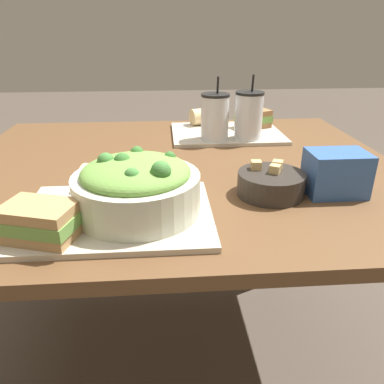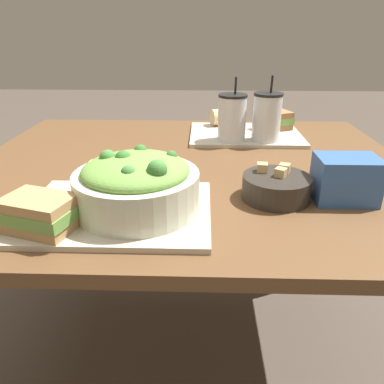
{
  "view_description": "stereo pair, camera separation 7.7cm",
  "coord_description": "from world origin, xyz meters",
  "px_view_note": "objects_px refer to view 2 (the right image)",
  "views": [
    {
      "loc": [
        -0.04,
        -1.0,
        1.1
      ],
      "look_at": [
        0.02,
        -0.3,
        0.78
      ],
      "focal_mm": 35.0,
      "sensor_mm": 36.0,
      "label": 1
    },
    {
      "loc": [
        0.04,
        -1.0,
        1.1
      ],
      "look_at": [
        0.02,
        -0.3,
        0.78
      ],
      "focal_mm": 35.0,
      "sensor_mm": 36.0,
      "label": 2
    }
  ],
  "objects_px": {
    "salad_bowl": "(137,183)",
    "soup_bowl": "(276,186)",
    "baguette_near": "(115,175)",
    "drink_cup_dark": "(232,119)",
    "baguette_far": "(223,117)",
    "sandwich_far": "(274,120)",
    "napkin_folded": "(158,164)",
    "drink_cup_red": "(267,119)",
    "chip_bag": "(345,179)",
    "sandwich_near": "(40,213)"
  },
  "relations": [
    {
      "from": "salad_bowl",
      "to": "sandwich_near",
      "type": "relative_size",
      "value": 1.69
    },
    {
      "from": "sandwich_far",
      "to": "drink_cup_dark",
      "type": "distance_m",
      "value": 0.22
    },
    {
      "from": "drink_cup_dark",
      "to": "drink_cup_red",
      "type": "relative_size",
      "value": 0.98
    },
    {
      "from": "soup_bowl",
      "to": "salad_bowl",
      "type": "bearing_deg",
      "value": -164.14
    },
    {
      "from": "baguette_near",
      "to": "sandwich_far",
      "type": "xyz_separation_m",
      "value": [
        0.46,
        0.55,
        0.0
      ]
    },
    {
      "from": "salad_bowl",
      "to": "sandwich_far",
      "type": "xyz_separation_m",
      "value": [
        0.39,
        0.66,
        -0.02
      ]
    },
    {
      "from": "soup_bowl",
      "to": "drink_cup_dark",
      "type": "height_order",
      "value": "drink_cup_dark"
    },
    {
      "from": "sandwich_near",
      "to": "baguette_near",
      "type": "distance_m",
      "value": 0.22
    },
    {
      "from": "baguette_far",
      "to": "drink_cup_red",
      "type": "relative_size",
      "value": 0.49
    },
    {
      "from": "drink_cup_red",
      "to": "napkin_folded",
      "type": "relative_size",
      "value": 1.43
    },
    {
      "from": "sandwich_far",
      "to": "drink_cup_red",
      "type": "bearing_deg",
      "value": -131.55
    },
    {
      "from": "soup_bowl",
      "to": "drink_cup_dark",
      "type": "distance_m",
      "value": 0.44
    },
    {
      "from": "sandwich_far",
      "to": "baguette_far",
      "type": "relative_size",
      "value": 1.38
    },
    {
      "from": "soup_bowl",
      "to": "baguette_far",
      "type": "height_order",
      "value": "soup_bowl"
    },
    {
      "from": "salad_bowl",
      "to": "napkin_folded",
      "type": "distance_m",
      "value": 0.31
    },
    {
      "from": "salad_bowl",
      "to": "chip_bag",
      "type": "height_order",
      "value": "salad_bowl"
    },
    {
      "from": "sandwich_far",
      "to": "napkin_folded",
      "type": "height_order",
      "value": "sandwich_far"
    },
    {
      "from": "sandwich_near",
      "to": "soup_bowl",
      "type": "bearing_deg",
      "value": 37.44
    },
    {
      "from": "sandwich_near",
      "to": "baguette_far",
      "type": "relative_size",
      "value": 1.48
    },
    {
      "from": "salad_bowl",
      "to": "baguette_near",
      "type": "bearing_deg",
      "value": 123.31
    },
    {
      "from": "baguette_near",
      "to": "soup_bowl",
      "type": "bearing_deg",
      "value": -74.92
    },
    {
      "from": "baguette_near",
      "to": "drink_cup_dark",
      "type": "height_order",
      "value": "drink_cup_dark"
    },
    {
      "from": "sandwich_far",
      "to": "salad_bowl",
      "type": "bearing_deg",
      "value": -142.47
    },
    {
      "from": "sandwich_near",
      "to": "baguette_far",
      "type": "xyz_separation_m",
      "value": [
        0.37,
        0.81,
        -0.0
      ]
    },
    {
      "from": "baguette_far",
      "to": "napkin_folded",
      "type": "relative_size",
      "value": 0.7
    },
    {
      "from": "salad_bowl",
      "to": "baguette_near",
      "type": "xyz_separation_m",
      "value": [
        -0.07,
        0.11,
        -0.03
      ]
    },
    {
      "from": "sandwich_near",
      "to": "drink_cup_dark",
      "type": "height_order",
      "value": "drink_cup_dark"
    },
    {
      "from": "baguette_near",
      "to": "baguette_far",
      "type": "distance_m",
      "value": 0.67
    },
    {
      "from": "baguette_far",
      "to": "chip_bag",
      "type": "distance_m",
      "value": 0.68
    },
    {
      "from": "sandwich_far",
      "to": "napkin_folded",
      "type": "distance_m",
      "value": 0.53
    },
    {
      "from": "baguette_near",
      "to": "chip_bag",
      "type": "distance_m",
      "value": 0.52
    },
    {
      "from": "soup_bowl",
      "to": "baguette_far",
      "type": "bearing_deg",
      "value": 98.12
    },
    {
      "from": "baguette_far",
      "to": "drink_cup_dark",
      "type": "distance_m",
      "value": 0.21
    },
    {
      "from": "soup_bowl",
      "to": "napkin_folded",
      "type": "relative_size",
      "value": 1.06
    },
    {
      "from": "salad_bowl",
      "to": "drink_cup_dark",
      "type": "distance_m",
      "value": 0.56
    },
    {
      "from": "napkin_folded",
      "to": "baguette_far",
      "type": "bearing_deg",
      "value": 64.12
    },
    {
      "from": "sandwich_near",
      "to": "napkin_folded",
      "type": "height_order",
      "value": "sandwich_near"
    },
    {
      "from": "sandwich_near",
      "to": "sandwich_far",
      "type": "height_order",
      "value": "same"
    },
    {
      "from": "drink_cup_dark",
      "to": "chip_bag",
      "type": "xyz_separation_m",
      "value": [
        0.22,
        -0.43,
        -0.03
      ]
    },
    {
      "from": "soup_bowl",
      "to": "chip_bag",
      "type": "height_order",
      "value": "chip_bag"
    },
    {
      "from": "drink_cup_dark",
      "to": "drink_cup_red",
      "type": "height_order",
      "value": "drink_cup_red"
    },
    {
      "from": "sandwich_far",
      "to": "drink_cup_red",
      "type": "xyz_separation_m",
      "value": [
        -0.05,
        -0.15,
        0.04
      ]
    },
    {
      "from": "baguette_far",
      "to": "drink_cup_red",
      "type": "xyz_separation_m",
      "value": [
        0.13,
        -0.2,
        0.04
      ]
    },
    {
      "from": "baguette_near",
      "to": "baguette_far",
      "type": "height_order",
      "value": "same"
    },
    {
      "from": "sandwich_far",
      "to": "chip_bag",
      "type": "xyz_separation_m",
      "value": [
        0.06,
        -0.58,
        0.01
      ]
    },
    {
      "from": "soup_bowl",
      "to": "sandwich_near",
      "type": "xyz_separation_m",
      "value": [
        -0.46,
        -0.17,
        0.01
      ]
    },
    {
      "from": "sandwich_far",
      "to": "chip_bag",
      "type": "distance_m",
      "value": 0.58
    },
    {
      "from": "salad_bowl",
      "to": "sandwich_far",
      "type": "distance_m",
      "value": 0.77
    },
    {
      "from": "salad_bowl",
      "to": "soup_bowl",
      "type": "xyz_separation_m",
      "value": [
        0.3,
        0.08,
        -0.04
      ]
    },
    {
      "from": "salad_bowl",
      "to": "chip_bag",
      "type": "xyz_separation_m",
      "value": [
        0.45,
        0.08,
        -0.02
      ]
    }
  ]
}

